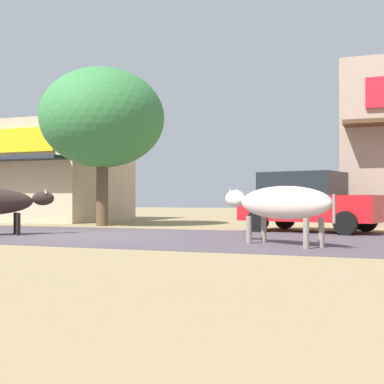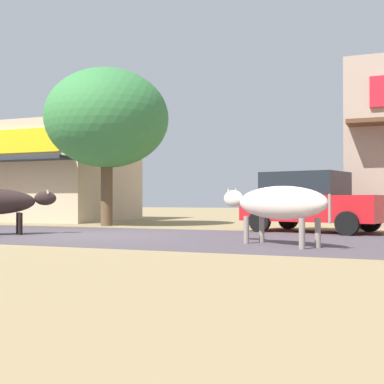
% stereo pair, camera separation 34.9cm
% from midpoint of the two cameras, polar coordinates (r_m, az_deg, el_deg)
% --- Properties ---
extents(ground, '(80.00, 80.00, 0.00)m').
position_cam_midpoint_polar(ground, '(13.29, -11.33, -4.64)').
color(ground, '#9C8459').
extents(asphalt_road, '(72.00, 6.06, 0.00)m').
position_cam_midpoint_polar(asphalt_road, '(13.29, -11.33, -4.63)').
color(asphalt_road, '#50464D').
rests_on(asphalt_road, ground).
extents(storefront_left_cafe, '(7.73, 5.97, 3.98)m').
position_cam_midpoint_polar(storefront_left_cafe, '(23.67, -17.82, 1.92)').
color(storefront_left_cafe, '#C9AD90').
rests_on(storefront_left_cafe, ground).
extents(roadside_tree, '(4.17, 4.17, 5.30)m').
position_cam_midpoint_polar(roadside_tree, '(18.02, -10.30, 7.90)').
color(roadside_tree, brown).
rests_on(roadside_tree, ground).
extents(parked_hatchback_car, '(4.05, 2.64, 1.64)m').
position_cam_midpoint_polar(parked_hatchback_car, '(14.75, 11.98, -0.98)').
color(parked_hatchback_car, red).
rests_on(parked_hatchback_car, ground).
extents(cow_far_dark, '(2.62, 1.89, 1.15)m').
position_cam_midpoint_polar(cow_far_dark, '(10.33, 8.64, -1.21)').
color(cow_far_dark, beige).
rests_on(cow_far_dark, ground).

